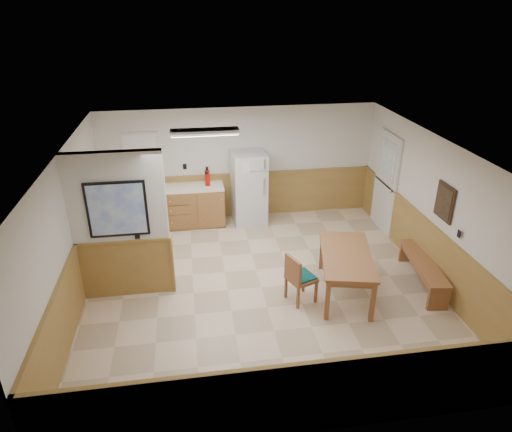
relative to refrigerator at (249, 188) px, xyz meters
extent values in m
plane|color=beige|center=(-0.15, -2.63, -0.80)|extent=(6.00, 6.00, 0.00)
cube|color=white|center=(-0.15, -2.63, 1.70)|extent=(6.00, 6.00, 0.02)
cube|color=silver|center=(-0.15, 0.37, 0.45)|extent=(6.00, 0.02, 2.50)
cube|color=silver|center=(2.85, -2.63, 0.45)|extent=(0.02, 6.00, 2.50)
cube|color=silver|center=(-3.15, -2.63, 0.45)|extent=(0.02, 6.00, 2.50)
cube|color=olive|center=(-0.15, 0.35, -0.30)|extent=(6.00, 0.04, 1.00)
cube|color=olive|center=(2.83, -2.63, -0.30)|extent=(0.04, 6.00, 1.00)
cube|color=olive|center=(-3.13, -2.63, -0.30)|extent=(0.04, 6.00, 1.00)
cube|color=silver|center=(-2.40, -2.43, 0.95)|extent=(1.50, 0.15, 1.50)
cube|color=olive|center=(-2.40, -2.43, -0.30)|extent=(1.50, 0.17, 1.00)
cube|color=black|center=(-2.40, -2.52, 0.80)|extent=(0.92, 0.03, 0.92)
cube|color=white|center=(-2.40, -2.54, 0.80)|extent=(0.84, 0.01, 0.84)
cube|color=olive|center=(-1.25, 0.05, -0.37)|extent=(1.40, 0.60, 0.86)
cube|color=olive|center=(-2.72, 0.05, -0.37)|extent=(0.06, 0.60, 0.86)
cube|color=olive|center=(-1.98, 0.05, -0.37)|extent=(0.06, 0.60, 0.86)
cube|color=white|center=(-1.65, 0.05, 0.08)|extent=(2.20, 0.60, 0.04)
cube|color=white|center=(-1.65, 0.35, 0.15)|extent=(2.20, 0.02, 0.10)
cube|color=silver|center=(2.82, -0.73, 0.22)|extent=(0.05, 1.02, 2.15)
cube|color=silver|center=(2.81, -0.73, 0.22)|extent=(0.04, 0.90, 2.05)
cube|color=silver|center=(2.78, -0.73, 0.75)|extent=(0.02, 0.76, 0.80)
cube|color=silver|center=(-2.25, 0.35, 0.75)|extent=(0.80, 0.03, 1.00)
cube|color=white|center=(-2.25, 0.34, 0.75)|extent=(0.70, 0.01, 0.90)
cube|color=#312213|center=(2.82, -2.93, 0.75)|extent=(0.03, 0.50, 0.60)
cube|color=black|center=(2.80, -2.93, 0.75)|extent=(0.01, 0.42, 0.52)
cube|color=silver|center=(-0.95, -1.33, 1.65)|extent=(1.20, 0.30, 0.08)
cube|color=white|center=(-0.95, -1.33, 1.60)|extent=(1.15, 0.25, 0.01)
cube|color=silver|center=(0.00, 0.00, 0.00)|extent=(0.76, 0.75, 1.61)
cube|color=silver|center=(0.28, -0.36, 0.66)|extent=(0.03, 0.02, 0.21)
cube|color=silver|center=(0.28, -0.36, 0.16)|extent=(0.03, 0.02, 0.38)
cube|color=#936036|center=(1.21, -2.99, -0.08)|extent=(1.15, 1.75, 0.05)
cube|color=#936036|center=(1.21, -2.99, -0.15)|extent=(1.03, 1.63, 0.10)
cube|color=#936036|center=(0.71, -3.64, -0.45)|extent=(0.08, 0.08, 0.70)
cube|color=#936036|center=(1.04, -2.19, -0.45)|extent=(0.08, 0.08, 0.70)
cube|color=#936036|center=(1.38, -3.80, -0.45)|extent=(0.08, 0.08, 0.70)
cube|color=#936036|center=(1.71, -2.34, -0.45)|extent=(0.08, 0.08, 0.70)
cube|color=#936036|center=(2.65, -2.94, -0.38)|extent=(0.58, 1.66, 0.05)
cube|color=#936036|center=(2.65, -3.70, -0.60)|extent=(0.34, 0.11, 0.40)
cube|color=#936036|center=(2.65, -2.17, -0.60)|extent=(0.34, 0.11, 0.40)
cube|color=#936036|center=(0.43, -3.09, -0.38)|extent=(0.54, 0.54, 0.06)
cube|color=#0D4241|center=(0.43, -3.09, -0.34)|extent=(0.48, 0.48, 0.03)
cube|color=#936036|center=(0.27, -3.15, -0.15)|extent=(0.20, 0.40, 0.40)
cube|color=#0D4241|center=(0.10, -3.22, -0.15)|extent=(0.15, 0.34, 0.34)
cube|color=#936036|center=(0.33, -3.32, -0.61)|extent=(0.05, 0.05, 0.39)
cube|color=#936036|center=(0.20, -2.99, -0.61)|extent=(0.05, 0.05, 0.39)
cube|color=#936036|center=(0.66, -3.19, -0.61)|extent=(0.05, 0.05, 0.39)
cube|color=#936036|center=(0.53, -2.86, -0.61)|extent=(0.05, 0.05, 0.39)
cylinder|color=#B21009|center=(-0.89, 0.05, 0.27)|extent=(0.14, 0.14, 0.35)
cylinder|color=black|center=(-0.89, 0.05, 0.48)|extent=(0.06, 0.06, 0.08)
cylinder|color=#198D31|center=(-2.25, 0.03, 0.22)|extent=(0.10, 0.10, 0.24)
camera|label=1|loc=(-1.26, -9.17, 3.72)|focal=32.00mm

